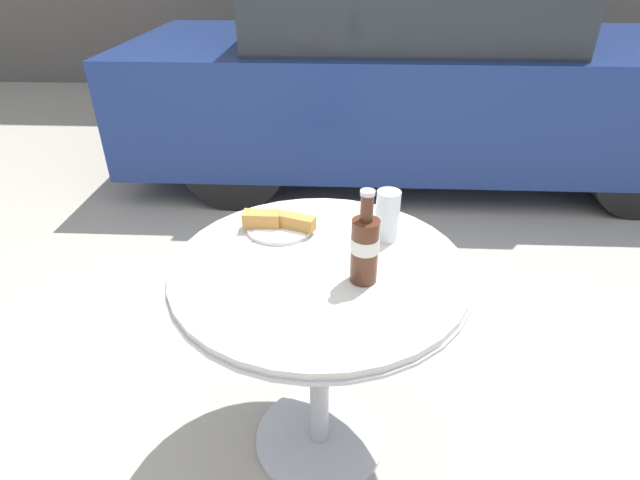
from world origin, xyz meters
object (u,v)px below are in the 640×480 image
object	(u,v)px
drinking_glass	(387,218)
lunch_plate_near	(278,224)
bistro_table	(319,308)
cola_bottle_left	(365,247)
parked_car	(420,78)

from	to	relation	value
drinking_glass	lunch_plate_near	distance (m)	0.32
lunch_plate_near	bistro_table	bearing A→B (deg)	-53.71
cola_bottle_left	parked_car	bearing A→B (deg)	79.64
drinking_glass	parked_car	distance (m)	2.38
cola_bottle_left	drinking_glass	size ratio (longest dim) A/B	1.67
bistro_table	cola_bottle_left	bearing A→B (deg)	-30.32
cola_bottle_left	drinking_glass	distance (m)	0.22
cola_bottle_left	drinking_glass	bearing A→B (deg)	71.33
lunch_plate_near	drinking_glass	bearing A→B (deg)	-6.48
bistro_table	drinking_glass	distance (m)	0.32
cola_bottle_left	drinking_glass	world-z (taller)	cola_bottle_left
cola_bottle_left	lunch_plate_near	bearing A→B (deg)	135.06
drinking_glass	cola_bottle_left	bearing A→B (deg)	-108.67
parked_car	drinking_glass	bearing A→B (deg)	-99.59
drinking_glass	lunch_plate_near	size ratio (longest dim) A/B	0.69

